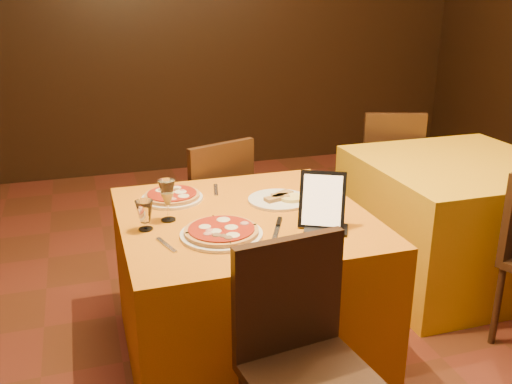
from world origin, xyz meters
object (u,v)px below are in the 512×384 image
object	(u,v)px
chair_main_near	(313,381)
tablet	(322,200)
pizza_far	(172,197)
wine_glass	(167,200)
side_table	(454,220)
chair_side_far	(386,169)
pizza_near	(221,233)
water_glass	(145,215)
main_table	(245,288)
chair_main_far	(205,210)

from	to	relation	value
chair_main_near	tablet	distance (m)	0.78
pizza_far	wine_glass	world-z (taller)	wine_glass
side_table	chair_main_near	size ratio (longest dim) A/B	1.21
chair_main_near	tablet	xyz separation A→B (m)	(0.28, 0.60, 0.41)
tablet	chair_side_far	bearing A→B (deg)	79.17
chair_main_near	pizza_near	bearing A→B (deg)	96.79
chair_main_near	pizza_far	xyz separation A→B (m)	(-0.28, 1.11, 0.31)
chair_main_near	wine_glass	size ratio (longest dim) A/B	4.79
chair_main_near	water_glass	bearing A→B (deg)	112.44
main_table	pizza_near	distance (m)	0.46
chair_main_far	pizza_far	distance (m)	0.69
pizza_far	tablet	world-z (taller)	tablet
main_table	chair_main_near	xyz separation A→B (m)	(-0.00, -0.82, 0.08)
chair_main_near	pizza_far	world-z (taller)	chair_main_near
chair_side_far	pizza_near	world-z (taller)	chair_side_far
tablet	main_table	bearing A→B (deg)	169.23
pizza_near	wine_glass	distance (m)	0.31
chair_main_near	water_glass	distance (m)	0.97
chair_side_far	pizza_far	xyz separation A→B (m)	(-1.74, -0.97, 0.31)
chair_main_near	water_glass	world-z (taller)	chair_main_near
side_table	wine_glass	size ratio (longest dim) A/B	5.79
side_table	water_glass	world-z (taller)	water_glass
main_table	chair_side_far	world-z (taller)	chair_side_far
main_table	tablet	xyz separation A→B (m)	(0.28, -0.22, 0.49)
chair_main_far	water_glass	world-z (taller)	chair_main_far
chair_side_far	wine_glass	bearing A→B (deg)	53.12
wine_glass	chair_side_far	bearing A→B (deg)	34.17
pizza_near	side_table	bearing A→B (deg)	20.76
side_table	wine_glass	bearing A→B (deg)	-168.05
side_table	tablet	xyz separation A→B (m)	(-1.18, -0.64, 0.49)
chair_side_far	pizza_far	size ratio (longest dim) A/B	3.08
side_table	pizza_far	xyz separation A→B (m)	(-1.74, -0.13, 0.39)
chair_side_far	water_glass	bearing A→B (deg)	53.11
main_table	side_table	bearing A→B (deg)	15.90
chair_main_far	main_table	bearing A→B (deg)	70.07
wine_glass	pizza_far	bearing A→B (deg)	76.80
water_glass	pizza_far	bearing A→B (deg)	62.83
pizza_far	water_glass	bearing A→B (deg)	-117.17
wine_glass	water_glass	xyz separation A→B (m)	(-0.11, -0.07, -0.03)
chair_main_far	wine_glass	bearing A→B (deg)	47.37
pizza_near	wine_glass	bearing A→B (deg)	127.91
water_glass	chair_main_far	bearing A→B (deg)	63.11
main_table	side_table	world-z (taller)	same
chair_main_far	wine_glass	size ratio (longest dim) A/B	4.79
pizza_far	tablet	size ratio (longest dim) A/B	1.21
side_table	chair_main_far	xyz separation A→B (m)	(-1.46, 0.42, 0.08)
side_table	chair_main_far	bearing A→B (deg)	163.87
pizza_far	water_glass	distance (m)	0.37
chair_main_far	tablet	bearing A→B (deg)	84.83
pizza_near	water_glass	bearing A→B (deg)	151.25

